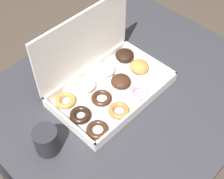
% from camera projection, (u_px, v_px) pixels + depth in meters
% --- Properties ---
extents(ground_plane, '(8.00, 8.00, 0.00)m').
position_uv_depth(ground_plane, '(124.00, 175.00, 1.67)').
color(ground_plane, '#42382D').
extents(dining_table, '(0.98, 0.81, 0.72)m').
position_uv_depth(dining_table, '(128.00, 107.00, 1.21)').
color(dining_table, '#2D2D33').
rests_on(dining_table, ground_plane).
extents(donut_box, '(0.41, 0.27, 0.27)m').
position_uv_depth(donut_box, '(108.00, 77.00, 1.10)').
color(donut_box, white).
rests_on(donut_box, dining_table).
extents(coffee_mug, '(0.08, 0.08, 0.09)m').
position_uv_depth(coffee_mug, '(46.00, 140.00, 0.93)').
color(coffee_mug, '#232328').
rests_on(coffee_mug, dining_table).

